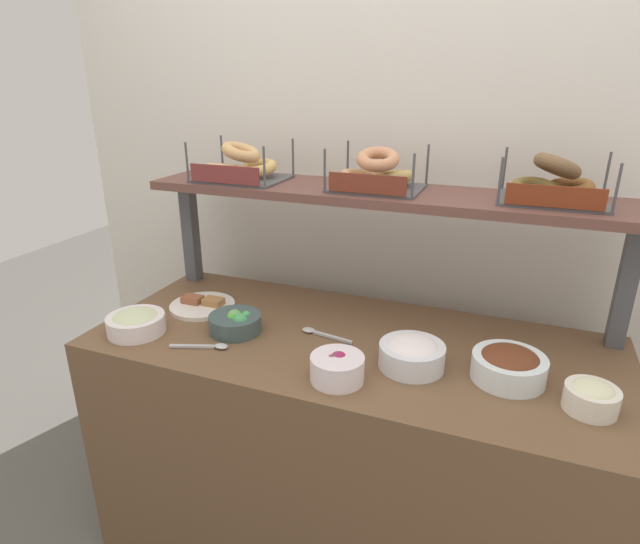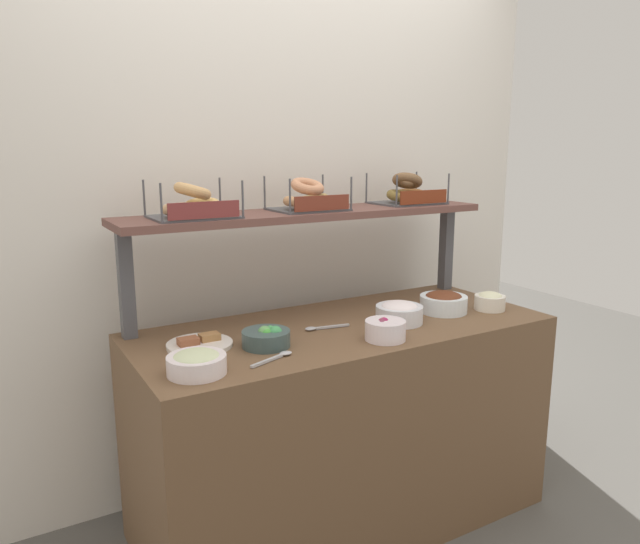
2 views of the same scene
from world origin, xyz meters
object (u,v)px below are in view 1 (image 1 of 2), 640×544
object	(u,v)px
bowl_cream_cheese	(412,353)
bagel_basket_sesame	(377,175)
serving_plate_white	(203,305)
serving_spoon_near_plate	(319,333)
bowl_potato_salad	(592,396)
bagel_basket_plain	(241,167)
bowl_veggie_mix	(236,322)
bowl_chocolate_spread	(509,365)
serving_spoon_by_edge	(208,346)
bowl_scallion_spread	(136,322)
bagel_basket_cinnamon_raisin	(553,185)
bowl_beet_salad	(337,368)

from	to	relation	value
bowl_cream_cheese	bagel_basket_sesame	size ratio (longest dim) A/B	0.64
serving_plate_white	serving_spoon_near_plate	bearing A→B (deg)	-5.19
bowl_potato_salad	bagel_basket_plain	bearing A→B (deg)	162.34
bowl_veggie_mix	serving_spoon_near_plate	world-z (taller)	bowl_veggie_mix
bowl_chocolate_spread	bowl_cream_cheese	bearing A→B (deg)	-172.99
bowl_veggie_mix	serving_spoon_near_plate	size ratio (longest dim) A/B	0.95
bowl_potato_salad	bagel_basket_sesame	world-z (taller)	bagel_basket_sesame
bowl_veggie_mix	serving_spoon_by_edge	distance (m)	0.13
bowl_scallion_spread	serving_plate_white	world-z (taller)	bowl_scallion_spread
bowl_cream_cheese	serving_spoon_by_edge	distance (m)	0.62
bowl_potato_salad	serving_spoon_by_edge	bearing A→B (deg)	-175.64
bowl_chocolate_spread	serving_spoon_by_edge	xyz separation A→B (m)	(-0.86, -0.15, -0.04)
bowl_veggie_mix	serving_plate_white	xyz separation A→B (m)	(-0.21, 0.12, -0.02)
serving_spoon_by_edge	bagel_basket_sesame	size ratio (longest dim) A/B	0.59
bowl_potato_salad	serving_spoon_near_plate	size ratio (longest dim) A/B	0.72
serving_plate_white	serving_spoon_near_plate	xyz separation A→B (m)	(0.47, -0.04, -0.00)
bagel_basket_plain	bowl_veggie_mix	bearing A→B (deg)	-66.97
bowl_scallion_spread	bowl_veggie_mix	bearing A→B (deg)	22.53
bagel_basket_sesame	bowl_chocolate_spread	bearing A→B (deg)	-33.70
serving_plate_white	bagel_basket_cinnamon_raisin	xyz separation A→B (m)	(1.10, 0.24, 0.47)
bowl_cream_cheese	serving_spoon_by_edge	xyz separation A→B (m)	(-0.60, -0.12, -0.04)
bowl_potato_salad	serving_plate_white	xyz separation A→B (m)	(-1.25, 0.17, -0.03)
bowl_potato_salad	serving_plate_white	bearing A→B (deg)	172.39
bowl_beet_salad	serving_spoon_by_edge	xyz separation A→B (m)	(-0.43, 0.02, -0.03)
serving_spoon_near_plate	bagel_basket_cinnamon_raisin	distance (m)	0.84
bowl_chocolate_spread	serving_spoon_by_edge	world-z (taller)	bowl_chocolate_spread
bowl_cream_cheese	serving_plate_white	xyz separation A→B (m)	(-0.79, 0.13, -0.03)
bowl_potato_salad	serving_spoon_near_plate	distance (m)	0.79
bowl_scallion_spread	bowl_cream_cheese	bearing A→B (deg)	7.49
bowl_cream_cheese	serving_spoon_near_plate	xyz separation A→B (m)	(-0.32, 0.08, -0.04)
bowl_scallion_spread	serving_spoon_near_plate	distance (m)	0.60
bowl_cream_cheese	bagel_basket_cinnamon_raisin	bearing A→B (deg)	49.40
bowl_cream_cheese	bowl_potato_salad	world-z (taller)	bowl_cream_cheese
serving_plate_white	bagel_basket_cinnamon_raisin	distance (m)	1.22
bowl_cream_cheese	serving_spoon_by_edge	bearing A→B (deg)	-168.55
bagel_basket_sesame	serving_spoon_by_edge	bearing A→B (deg)	-128.81
serving_spoon_near_plate	bowl_cream_cheese	bearing A→B (deg)	-14.62
bowl_cream_cheese	bowl_scallion_spread	bearing A→B (deg)	-172.51
bowl_veggie_mix	serving_spoon_near_plate	bearing A→B (deg)	15.87
bowl_chocolate_spread	bowl_cream_cheese	distance (m)	0.26
bowl_veggie_mix	bowl_potato_salad	distance (m)	1.04
bowl_beet_salad	serving_spoon_near_plate	distance (m)	0.27
bowl_scallion_spread	bagel_basket_sesame	size ratio (longest dim) A/B	0.63
bowl_veggie_mix	bowl_scallion_spread	xyz separation A→B (m)	(-0.30, -0.12, 0.00)
bowl_chocolate_spread	serving_spoon_by_edge	size ratio (longest dim) A/B	1.15
bowl_cream_cheese	bowl_beet_salad	bearing A→B (deg)	-140.84
bowl_veggie_mix	bowl_chocolate_spread	distance (m)	0.84
serving_plate_white	bagel_basket_cinnamon_raisin	world-z (taller)	bagel_basket_cinnamon_raisin
bowl_beet_salad	serving_plate_white	bearing A→B (deg)	156.32
bagel_basket_plain	bagel_basket_sesame	xyz separation A→B (m)	(0.50, 0.02, -0.00)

